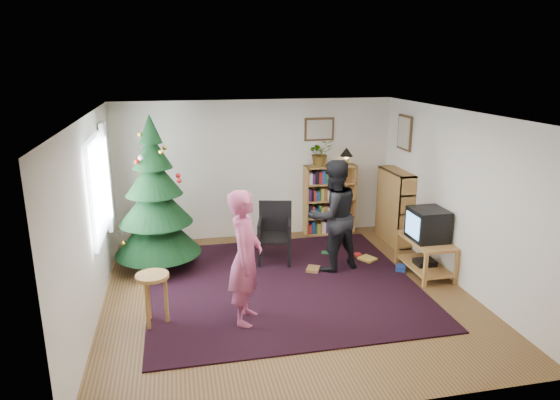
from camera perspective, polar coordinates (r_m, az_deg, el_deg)
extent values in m
plane|color=brown|center=(7.13, 0.82, -10.62)|extent=(5.00, 5.00, 0.00)
plane|color=white|center=(6.42, 0.91, 9.79)|extent=(5.00, 5.00, 0.00)
cube|color=silver|center=(9.05, -2.65, 3.50)|extent=(5.00, 0.02, 2.50)
cube|color=silver|center=(4.43, 8.17, -10.08)|extent=(5.00, 0.02, 2.50)
cube|color=silver|center=(6.60, -20.81, -2.19)|extent=(0.02, 5.00, 2.50)
cube|color=silver|center=(7.61, 19.56, 0.22)|extent=(0.02, 5.00, 2.50)
cube|color=black|center=(7.39, 0.30, -9.54)|extent=(3.80, 3.60, 0.02)
cube|color=silver|center=(7.11, -20.09, 1.21)|extent=(0.04, 1.20, 1.40)
cube|color=white|center=(7.78, -19.13, 2.49)|extent=(0.06, 0.35, 1.60)
cube|color=#4C3319|center=(9.16, 4.50, 8.06)|extent=(0.55, 0.03, 0.42)
cube|color=beige|center=(9.16, 4.50, 8.06)|extent=(0.47, 0.01, 0.34)
cube|color=#4C3319|center=(8.96, 14.06, 7.48)|extent=(0.03, 0.50, 0.60)
cube|color=beige|center=(8.96, 14.06, 7.48)|extent=(0.01, 0.42, 0.52)
cylinder|color=#3F2816|center=(8.13, -13.64, -6.67)|extent=(0.13, 0.13, 0.26)
cone|color=black|center=(7.96, -13.87, -3.31)|extent=(1.33, 1.33, 0.75)
cone|color=black|center=(7.82, -14.08, -0.19)|extent=(1.11, 1.11, 0.66)
cone|color=black|center=(7.72, -14.29, 2.75)|extent=(0.86, 0.86, 0.59)
cone|color=black|center=(7.65, -14.47, 5.45)|extent=(0.60, 0.60, 0.51)
cone|color=black|center=(7.60, -14.64, 7.91)|extent=(0.34, 0.34, 0.43)
cube|color=#AF7E3E|center=(9.35, 5.67, 0.05)|extent=(0.95, 0.30, 1.30)
cube|color=#AF7E3E|center=(9.20, 5.78, 3.86)|extent=(0.95, 0.30, 0.03)
cube|color=#AF7E3E|center=(9.10, 12.97, -0.72)|extent=(0.30, 0.95, 1.30)
cube|color=#AF7E3E|center=(8.95, 13.22, 3.19)|extent=(0.30, 0.95, 0.03)
cube|color=#AF7E3E|center=(7.88, 16.42, -4.47)|extent=(0.55, 0.99, 0.04)
cube|color=#AF7E3E|center=(7.49, 16.26, -7.79)|extent=(0.05, 0.05, 0.51)
cube|color=#AF7E3E|center=(7.73, 19.49, -7.35)|extent=(0.05, 0.05, 0.51)
cube|color=#AF7E3E|center=(8.26, 13.26, -5.35)|extent=(0.05, 0.05, 0.51)
cube|color=#AF7E3E|center=(8.47, 16.27, -5.02)|extent=(0.05, 0.05, 0.51)
cube|color=#AF7E3E|center=(8.03, 16.19, -7.22)|extent=(0.51, 0.95, 0.03)
cube|color=black|center=(8.01, 16.22, -6.85)|extent=(0.30, 0.25, 0.08)
cube|color=black|center=(7.80, 16.57, -2.69)|extent=(0.50, 0.54, 0.48)
cube|color=#5AA5F6|center=(7.69, 14.90, -2.84)|extent=(0.01, 0.43, 0.34)
cube|color=black|center=(7.99, -0.59, -4.26)|extent=(0.64, 0.64, 0.05)
cube|color=black|center=(8.13, -0.93, -1.90)|extent=(0.53, 0.17, 0.53)
cube|color=black|center=(7.81, -1.95, -6.45)|extent=(0.06, 0.06, 0.43)
cube|color=black|center=(7.90, 1.43, -6.18)|extent=(0.06, 0.06, 0.43)
cube|color=black|center=(8.24, -2.52, -5.24)|extent=(0.06, 0.06, 0.43)
cube|color=black|center=(8.33, 0.68, -5.00)|extent=(0.06, 0.06, 0.43)
cylinder|color=#AF7E3E|center=(6.28, -14.40, -8.42)|extent=(0.40, 0.40, 0.04)
cylinder|color=#AF7E3E|center=(6.42, -12.88, -11.09)|extent=(0.05, 0.05, 0.63)
cylinder|color=#AF7E3E|center=(6.54, -14.81, -10.69)|extent=(0.05, 0.05, 0.63)
cylinder|color=#AF7E3E|center=(6.31, -14.90, -11.70)|extent=(0.05, 0.05, 0.63)
imported|color=#A84366|center=(6.10, -3.97, -6.60)|extent=(0.58, 0.72, 1.70)
imported|color=black|center=(7.65, 6.08, -1.82)|extent=(1.00, 0.87, 1.74)
imported|color=gray|center=(9.09, 4.62, 5.39)|extent=(0.49, 0.44, 0.48)
cylinder|color=#A57F33|center=(9.28, 7.56, 4.32)|extent=(0.10, 0.10, 0.10)
sphere|color=#FFD88C|center=(9.26, 7.59, 4.99)|extent=(0.10, 0.10, 0.10)
cone|color=black|center=(9.24, 7.61, 5.48)|extent=(0.24, 0.24, 0.16)
cube|color=#A51E19|center=(8.44, 8.86, -6.20)|extent=(0.20, 0.20, 0.08)
cube|color=navy|center=(8.02, 13.62, -7.66)|extent=(0.20, 0.20, 0.08)
cube|color=#1E592D|center=(8.49, 5.35, -5.93)|extent=(0.20, 0.20, 0.08)
cube|color=gold|center=(8.31, 9.97, -6.62)|extent=(0.20, 0.20, 0.08)
cube|color=brown|center=(7.81, 3.81, -7.88)|extent=(0.20, 0.20, 0.08)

